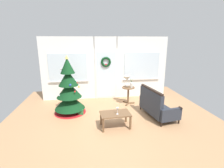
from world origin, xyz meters
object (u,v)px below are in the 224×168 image
object	(u,v)px
table_lamp	(127,80)
flower_vase	(131,85)
gift_box	(81,112)
side_table	(128,92)
wine_glass	(117,109)
settee_sofa	(156,106)
christmas_tree	(69,92)
coffee_table	(115,115)

from	to	relation	value
table_lamp	flower_vase	world-z (taller)	table_lamp
flower_vase	gift_box	distance (m)	2.12
side_table	table_lamp	distance (m)	0.48
wine_glass	table_lamp	bearing A→B (deg)	69.98
wine_glass	settee_sofa	bearing A→B (deg)	22.71
wine_glass	gift_box	bearing A→B (deg)	135.15
flower_vase	gift_box	world-z (taller)	flower_vase
christmas_tree	flower_vase	xyz separation A→B (m)	(2.25, 0.46, 0.07)
side_table	gift_box	bearing A→B (deg)	-157.74
side_table	christmas_tree	bearing A→B (deg)	-166.43
table_lamp	gift_box	distance (m)	2.08
coffee_table	wine_glass	distance (m)	0.22
christmas_tree	settee_sofa	distance (m)	2.88
flower_vase	gift_box	size ratio (longest dim) A/B	2.06
side_table	flower_vase	size ratio (longest dim) A/B	1.91
table_lamp	flower_vase	size ratio (longest dim) A/B	1.26
christmas_tree	gift_box	size ratio (longest dim) A/B	11.52
flower_vase	side_table	bearing A→B (deg)	149.04
settee_sofa	coffee_table	bearing A→B (deg)	-160.49
settee_sofa	wine_glass	distance (m)	1.47
settee_sofa	flower_vase	world-z (taller)	flower_vase
christmas_tree	coffee_table	bearing A→B (deg)	-40.93
christmas_tree	table_lamp	xyz separation A→B (m)	(2.09, 0.56, 0.23)
christmas_tree	settee_sofa	xyz separation A→B (m)	(2.77, -0.70, -0.34)
settee_sofa	table_lamp	distance (m)	1.55
settee_sofa	side_table	bearing A→B (deg)	116.92
gift_box	coffee_table	bearing A→B (deg)	-44.19
side_table	wine_glass	size ratio (longest dim) A/B	3.42
flower_vase	gift_box	bearing A→B (deg)	-160.41
table_lamp	coffee_table	xyz separation A→B (m)	(-0.71, -1.76, -0.59)
side_table	wine_glass	distance (m)	1.93
christmas_tree	table_lamp	size ratio (longest dim) A/B	4.44
side_table	wine_glass	world-z (taller)	side_table
table_lamp	gift_box	world-z (taller)	table_lamp
christmas_tree	side_table	distance (m)	2.23
flower_vase	wine_glass	xyz separation A→B (m)	(-0.83, -1.73, -0.22)
table_lamp	wine_glass	bearing A→B (deg)	-110.02
side_table	table_lamp	bearing A→B (deg)	146.31
table_lamp	side_table	bearing A→B (deg)	-33.69
coffee_table	wine_glass	world-z (taller)	wine_glass
side_table	table_lamp	xyz separation A→B (m)	(-0.06, 0.04, 0.48)
settee_sofa	wine_glass	xyz separation A→B (m)	(-1.35, -0.56, 0.19)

